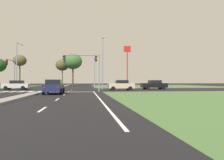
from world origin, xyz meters
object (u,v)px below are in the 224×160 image
Objects in this scene: street_lamp_third at (17,63)px; street_lamp_second at (103,60)px; car_black_near at (154,85)px; car_silver_fifth at (16,85)px; traffic_signal_far_left at (12,68)px; treeline_fifth at (73,61)px; treeline_fourth at (62,65)px; car_navy_second at (54,87)px; treeline_third at (20,61)px; car_beige_fourth at (121,85)px; pedestrian_at_median at (59,82)px; traffic_signal_near_right at (85,65)px; car_blue_third at (57,83)px; fastfood_pole_sign at (127,57)px; traffic_signal_far_right at (95,66)px.

street_lamp_second is at bearing -31.01° from street_lamp_third.
car_black_near is 1.05× the size of car_silver_fifth.
treeline_fifth reaches higher than traffic_signal_far_left.
street_lamp_third is 18.94m from treeline_fifth.
treeline_fourth is 4.56m from treeline_fifth.
traffic_signal_far_left is at bearing -113.66° from treeline_fifth.
car_navy_second is 0.47× the size of street_lamp_third.
treeline_third is 1.06× the size of treeline_fourth.
pedestrian_at_median is (-11.56, 15.61, 0.47)m from car_beige_fourth.
car_black_near reaches higher than car_beige_fourth.
car_black_near is 0.47× the size of street_lamp_third.
street_lamp_second is (3.07, 8.10, 1.44)m from traffic_signal_near_right.
car_navy_second is 42.08m from treeline_fourth.
treeline_third is (-20.62, 23.22, 1.89)m from street_lamp_second.
traffic_signal_far_left is at bearing 80.03° from car_black_near.
street_lamp_third is at bearing 98.97° from traffic_signal_far_left.
street_lamp_third reaches higher than street_lamp_second.
treeline_fourth is 0.85× the size of treeline_fifth.
car_beige_fourth is at bearing -104.66° from car_silver_fifth.
car_blue_third is (-20.16, 27.27, -0.01)m from car_black_near.
car_black_near is at bearing 30.50° from traffic_signal_near_right.
traffic_signal_far_left is 16.80m from street_lamp_second.
street_lamp_second reaches higher than treeline_fourth.
car_silver_fifth is 0.51× the size of treeline_third.
traffic_signal_near_right reaches higher than pedestrian_at_median.
car_black_near is at bearing -39.21° from treeline_third.
car_blue_third is at bearing 112.94° from street_lamp_second.
treeline_fifth reaches higher than treeline_third.
car_blue_third is at bearing 17.95° from treeline_third.
fastfood_pole_sign is (19.23, -7.90, 7.10)m from car_blue_third.
traffic_signal_far_left is at bearing -36.96° from pedestrian_at_median.
car_beige_fourth is 0.46× the size of street_lamp_second.
traffic_signal_near_right is at bearing -112.86° from fastfood_pole_sign.
treeline_fourth reaches higher than car_beige_fourth.
fastfood_pole_sign reaches higher than pedestrian_at_median.
car_beige_fourth reaches higher than car_blue_third.
car_beige_fourth is 2.25× the size of pedestrian_at_median.
street_lamp_second reaches higher than traffic_signal_far_right.
car_navy_second is 0.86× the size of traffic_signal_near_right.
fastfood_pole_sign is at bearing 116.25° from pedestrian_at_median.
treeline_third is (-11.67, 11.46, 5.69)m from pedestrian_at_median.
treeline_third is at bearing 14.73° from car_silver_fifth.
car_black_near is at bearing -59.86° from treeline_fifth.
car_blue_third is at bearing 68.06° from street_lamp_third.
car_black_near is 0.83× the size of traffic_signal_far_left.
car_navy_second is at bearing -90.00° from treeline_fifth.
treeline_third is (-28.73, 4.82, -0.93)m from fastfood_pole_sign.
car_beige_fourth is at bearing -69.12° from treeline_fourth.
car_silver_fifth is 11.21m from street_lamp_third.
fastfood_pole_sign reaches higher than treeline_third.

